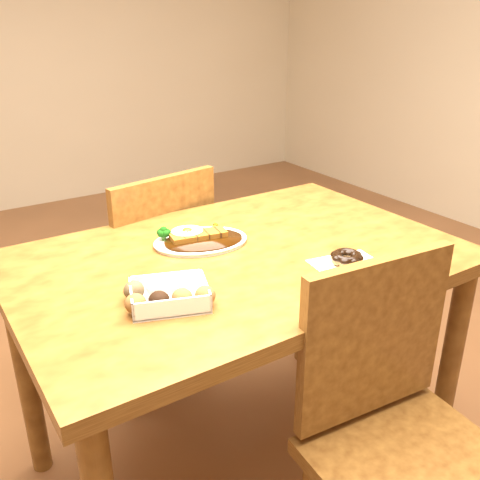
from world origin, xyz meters
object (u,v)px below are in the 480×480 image
chair_far (149,273)px  katsu_curry_plate (199,239)px  table (239,286)px  chair_near (403,438)px  pon_de_ring (347,258)px  donut_box (167,294)px

chair_far → katsu_curry_plate: size_ratio=2.89×
table → chair_near: (0.09, -0.54, -0.17)m
chair_far → pon_de_ring: bearing=98.3°
table → chair_near: bearing=-80.7°
donut_box → pon_de_ring: (0.48, -0.07, -0.01)m
chair_far → pon_de_ring: size_ratio=4.50×
chair_far → pon_de_ring: chair_far is taller
chair_far → katsu_curry_plate: chair_far is taller
table → chair_near: 0.57m
chair_near → pon_de_ring: bearing=76.5°
katsu_curry_plate → donut_box: size_ratio=1.44×
chair_near → pon_de_ring: chair_near is taller
donut_box → chair_near: bearing=-46.8°
chair_near → katsu_curry_plate: chair_near is taller
pon_de_ring → chair_near: bearing=-108.7°
chair_near → donut_box: 0.62m
chair_far → pon_de_ring: 0.83m
chair_near → pon_de_ring: (0.11, 0.33, 0.29)m
donut_box → pon_de_ring: size_ratio=1.08×
katsu_curry_plate → pon_de_ring: 0.42m
table → chair_far: size_ratio=1.38×
table → chair_near: chair_near is taller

